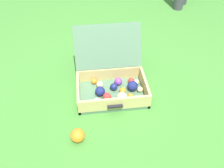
% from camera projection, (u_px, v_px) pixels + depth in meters
% --- Properties ---
extents(ground_plane, '(16.00, 16.00, 0.00)m').
position_uv_depth(ground_plane, '(102.00, 92.00, 1.89)').
color(ground_plane, '#3D7A2D').
extents(open_suitcase, '(0.53, 0.55, 0.44)m').
position_uv_depth(open_suitcase, '(112.00, 81.00, 1.85)').
color(open_suitcase, '#4C7051').
rests_on(open_suitcase, ground).
extents(stray_ball_on_grass, '(0.09, 0.09, 0.09)m').
position_uv_depth(stray_ball_on_grass, '(78.00, 135.00, 1.53)').
color(stray_ball_on_grass, orange).
rests_on(stray_ball_on_grass, ground).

